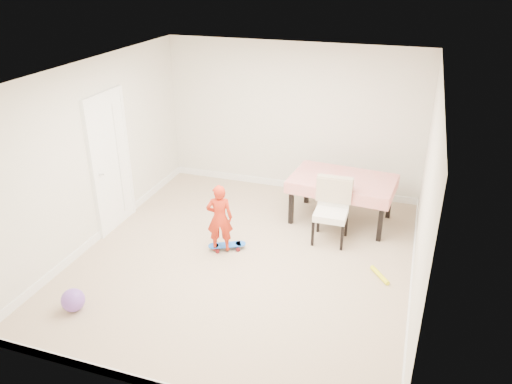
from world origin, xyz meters
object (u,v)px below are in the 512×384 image
(dining_table, at_px, (341,199))
(skateboard, at_px, (227,247))
(balloon, at_px, (73,300))
(child, at_px, (220,220))
(dining_chair, at_px, (331,212))

(dining_table, relative_size, skateboard, 2.90)
(skateboard, bearing_deg, balloon, -150.87)
(child, bearing_deg, dining_table, -153.64)
(dining_chair, height_order, skateboard, dining_chair)
(child, relative_size, balloon, 3.59)
(dining_table, xyz_separation_m, skateboard, (-1.39, -1.39, -0.33))
(dining_table, bearing_deg, child, -130.05)
(skateboard, height_order, child, child)
(dining_table, bearing_deg, balloon, -124.29)
(child, bearing_deg, balloon, 37.75)
(balloon, bearing_deg, child, 56.56)
(skateboard, distance_m, balloon, 2.23)
(skateboard, bearing_deg, dining_table, 17.91)
(dining_table, height_order, skateboard, dining_table)
(dining_chair, xyz_separation_m, child, (-1.42, -0.79, 0.02))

